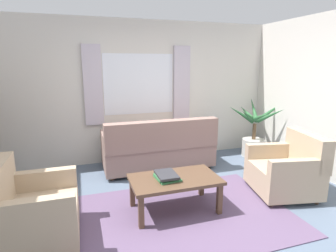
% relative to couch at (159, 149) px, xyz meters
% --- Properties ---
extents(ground_plane, '(6.24, 6.24, 0.00)m').
position_rel_couch_xyz_m(ground_plane, '(-0.19, -1.57, -0.37)').
color(ground_plane, slate).
extents(wall_back, '(5.32, 0.12, 2.60)m').
position_rel_couch_xyz_m(wall_back, '(-0.19, 0.69, 0.93)').
color(wall_back, silver).
rests_on(wall_back, ground_plane).
extents(window_with_curtains, '(1.98, 0.07, 1.40)m').
position_rel_couch_xyz_m(window_with_curtains, '(-0.19, 0.61, 1.08)').
color(window_with_curtains, white).
extents(area_rug, '(2.70, 1.81, 0.01)m').
position_rel_couch_xyz_m(area_rug, '(-0.19, -1.57, -0.36)').
color(area_rug, '#604C6B').
rests_on(area_rug, ground_plane).
extents(couch, '(1.90, 0.82, 0.92)m').
position_rel_couch_xyz_m(couch, '(0.00, 0.00, 0.00)').
color(couch, gray).
rests_on(couch, ground_plane).
extents(armchair_left, '(0.82, 0.84, 0.88)m').
position_rel_couch_xyz_m(armchair_left, '(-1.83, -1.54, -0.01)').
color(armchair_left, tan).
rests_on(armchair_left, ground_plane).
extents(armchair_right, '(0.97, 0.99, 0.88)m').
position_rel_couch_xyz_m(armchair_right, '(1.46, -1.47, -0.01)').
color(armchair_right, tan).
rests_on(armchair_right, ground_plane).
extents(coffee_table, '(1.10, 0.64, 0.44)m').
position_rel_couch_xyz_m(coffee_table, '(-0.21, -1.42, 0.01)').
color(coffee_table, brown).
rests_on(coffee_table, ground_plane).
extents(book_stack_on_table, '(0.30, 0.34, 0.07)m').
position_rel_couch_xyz_m(book_stack_on_table, '(-0.31, -1.41, 0.11)').
color(book_stack_on_table, '#387F4C').
rests_on(book_stack_on_table, coffee_table).
extents(potted_plant, '(1.20, 1.13, 1.15)m').
position_rel_couch_xyz_m(potted_plant, '(2.00, 0.08, 0.07)').
color(potted_plant, '#B7B2A8').
rests_on(potted_plant, ground_plane).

